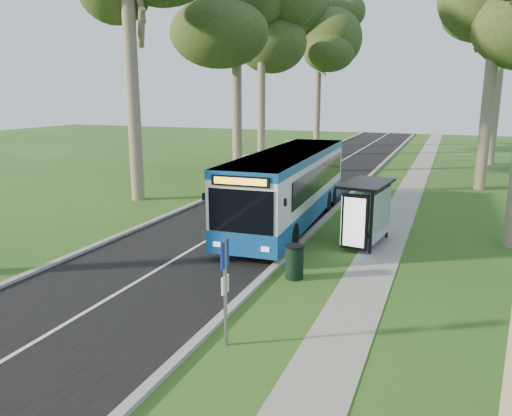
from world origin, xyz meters
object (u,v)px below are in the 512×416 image
at_px(bus, 289,187).
at_px(bus_stop_sign, 225,280).
at_px(bus_shelter, 368,203).
at_px(car_white, 250,163).
at_px(litter_bin, 294,262).
at_px(car_silver, 293,149).

relative_size(bus, bus_stop_sign, 4.78).
bearing_deg(bus_stop_sign, bus_shelter, 79.42).
height_order(bus_shelter, car_white, bus_shelter).
distance_m(bus_stop_sign, bus_shelter, 8.89).
bearing_deg(bus_stop_sign, car_white, 111.50).
bearing_deg(bus, litter_bin, -73.16).
distance_m(bus, bus_stop_sign, 11.10).
bearing_deg(car_white, bus, -84.03).
bearing_deg(bus_shelter, car_white, 132.86).
xyz_separation_m(litter_bin, car_silver, (-9.10, 29.00, 0.18)).
bearing_deg(car_silver, bus, -83.67).
xyz_separation_m(bus_shelter, litter_bin, (-1.53, -4.11, -1.14)).
xyz_separation_m(car_white, car_silver, (0.09, 10.01, 0.03)).
bearing_deg(bus_stop_sign, bus, 101.06).
height_order(bus, litter_bin, bus).
distance_m(bus, bus_shelter, 4.34).
distance_m(litter_bin, car_white, 21.09).
bearing_deg(litter_bin, bus, 109.28).
height_order(bus_stop_sign, bus_shelter, bus_stop_sign).
relative_size(bus_stop_sign, bus_shelter, 0.86).
height_order(litter_bin, car_silver, car_silver).
bearing_deg(car_white, car_silver, 66.59).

